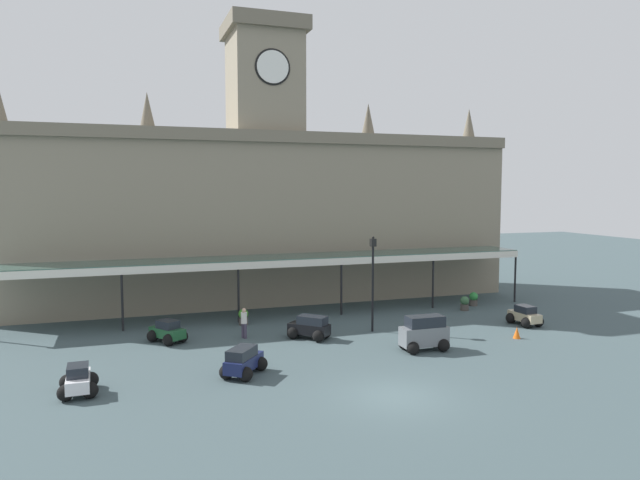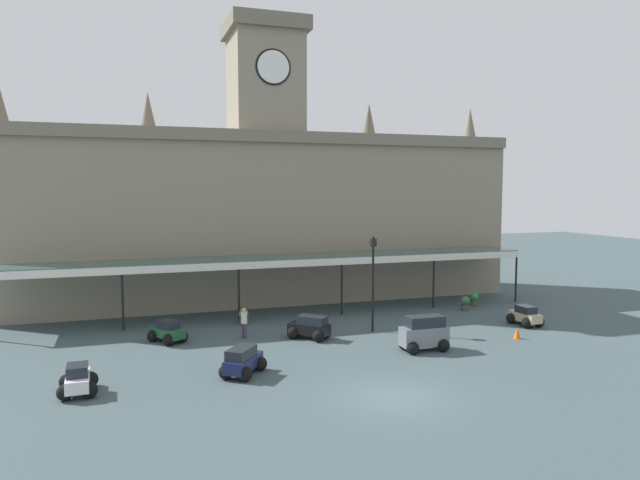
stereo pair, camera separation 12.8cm
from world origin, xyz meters
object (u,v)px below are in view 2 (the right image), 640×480
at_px(traffic_cone, 517,333).
at_px(planter_near_kerb, 465,303).
at_px(car_green_sedan, 168,333).
at_px(car_beige_sedan, 525,317).
at_px(car_grey_van, 424,335).
at_px(pedestrian_near_entrance, 244,322).
at_px(planter_by_canopy, 244,317).
at_px(car_navy_estate, 243,363).
at_px(planter_forecourt_centre, 474,299).
at_px(victorian_lamppost, 373,273).
at_px(car_black_estate, 310,328).
at_px(car_white_sedan, 78,381).

distance_m(traffic_cone, planter_near_kerb, 7.43).
xyz_separation_m(car_green_sedan, planter_near_kerb, (19.54, 1.93, -0.01)).
xyz_separation_m(car_beige_sedan, traffic_cone, (-2.45, -2.47, -0.19)).
bearing_deg(car_grey_van, car_green_sedan, 154.37).
relative_size(pedestrian_near_entrance, planter_by_canopy, 1.74).
relative_size(car_navy_estate, planter_forecourt_centre, 2.52).
height_order(pedestrian_near_entrance, victorian_lamppost, victorian_lamppost).
bearing_deg(car_black_estate, car_green_sedan, 166.60).
xyz_separation_m(car_black_estate, victorian_lamppost, (3.91, 0.41, 2.79)).
distance_m(car_navy_estate, car_beige_sedan, 18.27).
xyz_separation_m(car_grey_van, planter_forecourt_centre, (8.83, 8.90, -0.32)).
xyz_separation_m(car_white_sedan, traffic_cone, (22.08, 1.58, -0.19)).
bearing_deg(car_black_estate, traffic_cone, -18.57).
height_order(car_navy_estate, pedestrian_near_entrance, pedestrian_near_entrance).
distance_m(pedestrian_near_entrance, traffic_cone, 14.93).
relative_size(car_grey_van, victorian_lamppost, 0.44).
bearing_deg(planter_by_canopy, car_navy_estate, -101.35).
bearing_deg(pedestrian_near_entrance, car_green_sedan, 172.98).
bearing_deg(car_navy_estate, car_white_sedan, -178.41).
height_order(car_green_sedan, traffic_cone, car_green_sedan).
relative_size(car_navy_estate, planter_by_canopy, 2.52).
distance_m(victorian_lamppost, planter_forecourt_centre, 11.02).
bearing_deg(car_navy_estate, planter_near_kerb, 27.36).
distance_m(car_black_estate, victorian_lamppost, 4.83).
distance_m(traffic_cone, planter_forecourt_centre, 8.91).
relative_size(car_black_estate, planter_by_canopy, 2.48).
distance_m(car_navy_estate, victorian_lamppost, 10.52).
height_order(car_navy_estate, car_beige_sedan, car_navy_estate).
height_order(car_green_sedan, car_beige_sedan, same).
height_order(car_white_sedan, planter_forecourt_centre, car_white_sedan).
distance_m(car_grey_van, car_white_sedan, 16.15).
relative_size(car_white_sedan, pedestrian_near_entrance, 1.24).
bearing_deg(victorian_lamppost, car_white_sedan, -159.83).
xyz_separation_m(car_black_estate, car_beige_sedan, (13.19, -1.14, -0.06)).
distance_m(car_grey_van, victorian_lamppost, 5.23).
xyz_separation_m(car_grey_van, planter_near_kerb, (7.37, 7.76, -0.32)).
height_order(car_grey_van, car_white_sedan, car_grey_van).
bearing_deg(planter_by_canopy, car_grey_van, -48.29).
distance_m(car_black_estate, car_green_sedan, 7.61).
bearing_deg(car_grey_van, car_white_sedan, -176.03).
xyz_separation_m(car_black_estate, pedestrian_near_entrance, (-3.37, 1.27, 0.34)).
distance_m(car_grey_van, traffic_cone, 6.01).
bearing_deg(car_black_estate, victorian_lamppost, 6.05).
height_order(car_grey_van, car_green_sedan, car_grey_van).
bearing_deg(planter_forecourt_centre, planter_near_kerb, -141.96).
relative_size(car_grey_van, car_green_sedan, 1.07).
bearing_deg(planter_near_kerb, victorian_lamppost, -158.29).
distance_m(car_navy_estate, pedestrian_near_entrance, 6.41).
bearing_deg(pedestrian_near_entrance, traffic_cone, -19.06).
xyz_separation_m(car_black_estate, car_white_sedan, (-11.35, -5.19, -0.06)).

